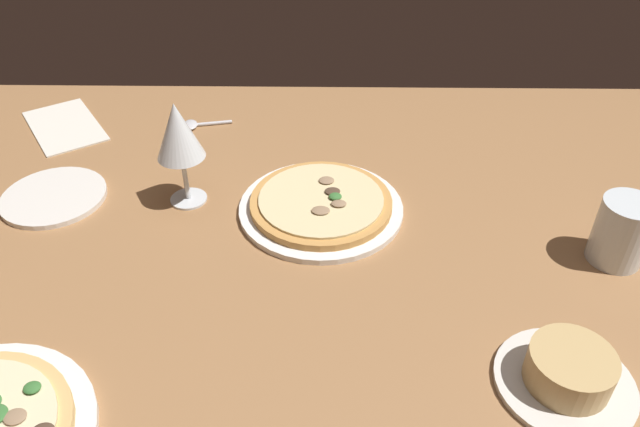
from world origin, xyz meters
TOP-DOWN VIEW (x-y plane):
  - dining_table at (0.00, 0.00)cm, footprint 150.00×110.00cm
  - pizza_main at (0.17, -9.34)cm, footprint 26.52×26.52cm
  - ramekin_on_saucer at (-28.99, 24.20)cm, footprint 16.30×16.30cm
  - wine_glass_near at (22.03, -12.04)cm, footprint 7.59×7.59cm
  - water_glass at (-42.98, 1.60)cm, footprint 7.76×7.76cm
  - side_plate at (44.49, -11.96)cm, footprint 17.00×17.00cm
  - paper_menu at (51.37, -36.37)cm, footprint 21.30×23.57cm
  - spoon at (25.23, -36.83)cm, footprint 9.90×4.49cm

SIDE VIEW (x-z plane):
  - dining_table at x=0.00cm, z-range 0.00..4.00cm
  - paper_menu at x=51.37cm, z-range 4.00..4.30cm
  - side_plate at x=44.49cm, z-range 4.00..4.90cm
  - spoon at x=25.23cm, z-range 3.96..4.96cm
  - pizza_main at x=0.17cm, z-range 3.54..6.83cm
  - ramekin_on_saucer at x=-28.99cm, z-range 3.54..8.79cm
  - water_glass at x=-42.98cm, z-range 3.34..13.36cm
  - wine_glass_near at x=22.03cm, z-range 7.78..25.55cm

